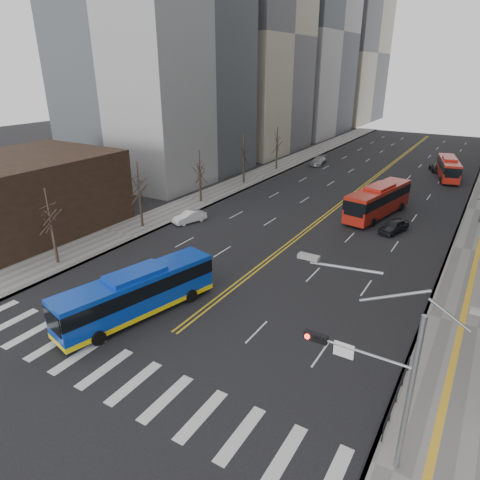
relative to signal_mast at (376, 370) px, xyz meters
name	(u,v)px	position (x,y,z in m)	size (l,w,h in m)	color
ground	(119,376)	(-13.77, -2.00, -4.86)	(220.00, 220.00, 0.00)	black
sidewalk_left	(254,177)	(-30.27, 43.00, -4.78)	(5.00, 130.00, 0.15)	slate
crosswalk	(119,376)	(-13.77, -2.00, -4.85)	(26.70, 4.00, 0.01)	silver
centerline	(374,178)	(-13.77, 53.00, -4.85)	(0.55, 100.00, 0.01)	gold
office_towers	(415,17)	(-13.64, 66.51, 19.07)	(83.00, 134.00, 58.00)	gray
storefront	(23,195)	(-39.77, 9.97, -0.85)	(14.00, 18.00, 8.00)	black
signal_mast	(376,370)	(0.00, 0.00, 0.00)	(5.37, 0.37, 9.39)	gray
pedestrian_railing	(398,392)	(0.53, 4.00, -4.03)	(0.06, 6.06, 1.02)	black
street_trees	(278,167)	(-20.94, 32.55, 0.02)	(35.20, 47.20, 7.60)	#2F221C
blue_bus	(137,292)	(-17.40, 3.49, -3.03)	(5.30, 12.25, 3.49)	#0B36AE
red_bus_near	(378,199)	(-8.54, 34.45, -2.76)	(4.96, 12.25, 3.77)	#A41C11
red_bus_far	(448,167)	(-3.82, 58.46, -2.98)	(4.75, 10.83, 3.36)	#A41C11
car_white	(189,217)	(-26.27, 21.02, -4.20)	(1.40, 4.00, 1.32)	silver
car_dark_mid	(394,226)	(-5.54, 29.93, -4.15)	(1.67, 4.15, 1.42)	black
car_silver	(319,161)	(-25.00, 57.37, -4.14)	(2.00, 4.93, 1.43)	gray
car_dark_far	(437,168)	(-5.93, 62.86, -4.30)	(1.83, 3.97, 1.10)	black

